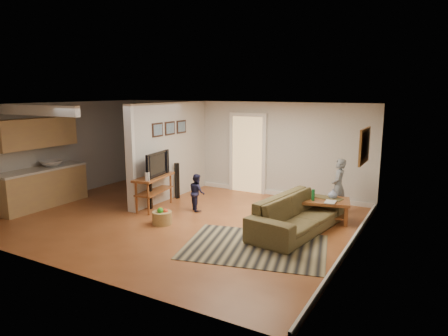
{
  "coord_description": "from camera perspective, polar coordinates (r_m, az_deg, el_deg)",
  "views": [
    {
      "loc": [
        5.06,
        -6.89,
        2.78
      ],
      "look_at": [
        0.81,
        0.7,
        1.1
      ],
      "focal_mm": 32.0,
      "sensor_mm": 36.0,
      "label": 1
    }
  ],
  "objects": [
    {
      "name": "coffee_table",
      "position": [
        8.95,
        13.7,
        -4.99
      ],
      "size": [
        1.36,
        0.99,
        0.72
      ],
      "rotation": [
        0.0,
        0.0,
        0.24
      ],
      "color": "brown",
      "rests_on": "ground"
    },
    {
      "name": "toddler",
      "position": [
        9.54,
        -3.85,
        -6.02
      ],
      "size": [
        0.54,
        0.53,
        0.88
      ],
      "primitive_type": "imported",
      "rotation": [
        0.0,
        0.0,
        2.43
      ],
      "color": "#1D1D3C",
      "rests_on": "ground"
    },
    {
      "name": "child",
      "position": [
        9.68,
        15.83,
        -6.19
      ],
      "size": [
        0.39,
        0.51,
        1.27
      ],
      "primitive_type": "imported",
      "rotation": [
        0.0,
        0.0,
        -1.38
      ],
      "color": "gray",
      "rests_on": "ground"
    },
    {
      "name": "area_rug",
      "position": [
        7.39,
        4.47,
        -11.14
      ],
      "size": [
        2.88,
        2.39,
        0.01
      ],
      "primitive_type": "cube",
      "rotation": [
        0.0,
        0.0,
        0.24
      ],
      "color": "black",
      "rests_on": "ground"
    },
    {
      "name": "sofa",
      "position": [
        8.27,
        10.38,
        -8.88
      ],
      "size": [
        1.33,
        2.58,
        0.72
      ],
      "primitive_type": "imported",
      "rotation": [
        0.0,
        0.0,
        1.42
      ],
      "color": "#4A4125",
      "rests_on": "ground"
    },
    {
      "name": "toy_basket",
      "position": [
        8.62,
        -8.83,
        -6.93
      ],
      "size": [
        0.42,
        0.42,
        0.37
      ],
      "color": "olive",
      "rests_on": "ground"
    },
    {
      "name": "room_shell",
      "position": [
        9.63,
        -10.57,
        2.86
      ],
      "size": [
        7.54,
        6.02,
        2.52
      ],
      "color": "#B8B5B0",
      "rests_on": "ground"
    },
    {
      "name": "speaker_left",
      "position": [
        9.67,
        -10.58,
        -3.04
      ],
      "size": [
        0.12,
        0.12,
        0.95
      ],
      "primitive_type": "cube",
      "rotation": [
        0.0,
        0.0,
        0.36
      ],
      "color": "black",
      "rests_on": "ground"
    },
    {
      "name": "tv_console",
      "position": [
        9.65,
        -9.94,
        -1.55
      ],
      "size": [
        0.67,
        1.32,
        1.08
      ],
      "rotation": [
        0.0,
        0.0,
        0.16
      ],
      "color": "brown",
      "rests_on": "ground"
    },
    {
      "name": "ground",
      "position": [
        8.99,
        -6.72,
        -7.16
      ],
      "size": [
        7.5,
        7.5,
        0.0
      ],
      "primitive_type": "plane",
      "color": "brown",
      "rests_on": "ground"
    },
    {
      "name": "speaker_right",
      "position": [
        10.52,
        -6.73,
        -1.81
      ],
      "size": [
        0.12,
        0.12,
        0.94
      ],
      "primitive_type": "cube",
      "rotation": [
        0.0,
        0.0,
        -0.38
      ],
      "color": "black",
      "rests_on": "ground"
    }
  ]
}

